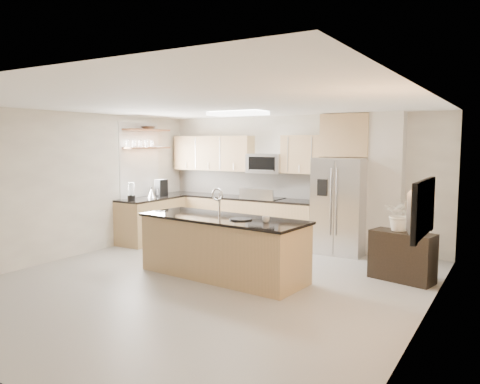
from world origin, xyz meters
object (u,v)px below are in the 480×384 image
Objects in this scene: microwave at (266,163)px; platter at (241,219)px; television at (413,208)px; cup at (266,219)px; credenza at (402,256)px; refrigerator at (341,206)px; range at (263,220)px; bowl at (148,127)px; flower_vase at (401,206)px; blender at (131,193)px; coffee_maker at (161,188)px; island at (223,247)px; kettle at (152,193)px.

platter is at bearing -69.58° from microwave.
television is (3.51, -3.24, -0.28)m from microwave.
television reaches higher than cup.
refrigerator is at bearing 151.06° from credenza.
bowl reaches higher than range.
television is (5.76, -2.22, -1.03)m from bowl.
refrigerator is 1.93× the size of credenza.
range is 3.30m from flower_vase.
television is (2.10, -0.57, 0.38)m from cup.
blender is 1.01× the size of coffee_maker.
island reaches higher than blender.
island is at bearing -27.57° from kettle.
coffee_maker is at bearing -161.05° from range.
range is at bearing 28.46° from kettle.
credenza is 0.76m from flower_vase.
kettle is (0.05, 0.53, -0.05)m from blender.
refrigerator is 2.59m from platter.
platter is at bearing -68.67° from range.
blender is 1.02× the size of bowl.
cup is (0.78, -0.06, 0.50)m from island.
platter is (-2.05, -1.25, 0.56)m from credenza.
platter is at bearing -104.92° from refrigerator.
bowl is (-2.25, -1.02, 0.75)m from microwave.
range is at bearing 157.71° from flower_vase.
platter is 0.44× the size of flower_vase.
microwave is 2.25× the size of platter.
coffee_maker is (-3.09, 1.83, 0.15)m from platter.
kettle is at bearing -79.51° from coffee_maker.
television reaches higher than flower_vase.
flower_vase reaches higher than kettle.
flower_vase is (2.00, 1.32, 0.19)m from platter.
microwave is 0.28× the size of island.
cup is 0.33× the size of platter.
bowl is at bearing -158.19° from range.
kettle is (-2.02, -1.22, -0.61)m from microwave.
kettle reaches higher than credenza.
blender is 0.91m from coffee_maker.
blender is (-3.49, 0.92, 0.11)m from cup.
television is (2.52, -0.58, 0.42)m from platter.
coffee_maker is 5.11m from flower_vase.
blender is 5.79m from television.
refrigerator reaches higher than kettle.
microwave is 2.44m from kettle.
microwave is at bearing 108.75° from island.
refrigerator reaches higher than television.
range is 2.77m from platter.
platter is (0.99, -2.55, 0.46)m from range.
microwave is 2.14× the size of blender.
blender is at bearing -88.74° from coffee_maker.
bowl is at bearing -155.52° from microwave.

